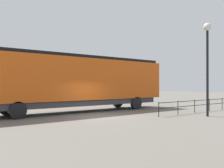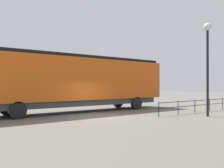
{
  "view_description": "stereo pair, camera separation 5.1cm",
  "coord_description": "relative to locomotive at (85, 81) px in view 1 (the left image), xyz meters",
  "views": [
    {
      "loc": [
        13.66,
        -9.59,
        2.11
      ],
      "look_at": [
        1.26,
        0.02,
        2.19
      ],
      "focal_mm": 39.44,
      "sensor_mm": 36.0,
      "label": 1
    },
    {
      "loc": [
        13.69,
        -9.55,
        2.11
      ],
      "look_at": [
        1.26,
        0.02,
        2.19
      ],
      "focal_mm": 39.44,
      "sensor_mm": 36.0,
      "label": 2
    }
  ],
  "objects": [
    {
      "name": "platform_fence",
      "position": [
        5.89,
        7.33,
        -1.79
      ],
      "size": [
        0.05,
        10.35,
        1.0
      ],
      "color": "black",
      "rests_on": "ground_plane"
    },
    {
      "name": "lamp_post",
      "position": [
        7.76,
        4.98,
        2.09
      ],
      "size": [
        0.54,
        0.54,
        6.35
      ],
      "color": "black",
      "rests_on": "ground_plane"
    },
    {
      "name": "locomotive",
      "position": [
        0.0,
        0.0,
        0.0
      ],
      "size": [
        2.85,
        15.8,
        4.42
      ],
      "color": "#D15114",
      "rests_on": "ground_plane"
    },
    {
      "name": "ground_plane",
      "position": [
        3.3,
        -0.77,
        -2.45
      ],
      "size": [
        120.0,
        120.0,
        0.0
      ],
      "primitive_type": "plane",
      "color": "#666059"
    }
  ]
}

